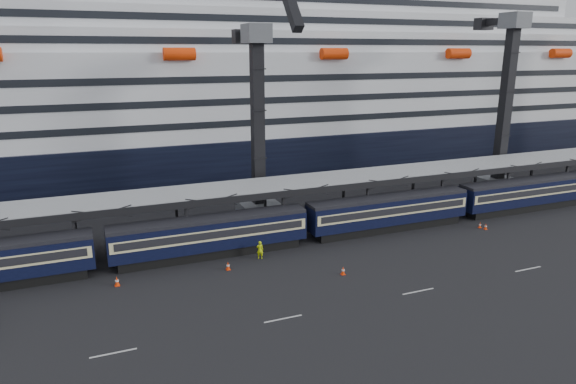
# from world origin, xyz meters

# --- Properties ---
(ground) EXTENTS (260.00, 260.00, 0.00)m
(ground) POSITION_xyz_m (0.00, 0.00, 0.00)
(ground) COLOR black
(ground) RESTS_ON ground
(train) EXTENTS (133.05, 3.00, 4.05)m
(train) POSITION_xyz_m (-4.65, 10.00, 2.20)
(train) COLOR black
(train) RESTS_ON ground
(canopy) EXTENTS (130.00, 6.25, 5.53)m
(canopy) POSITION_xyz_m (0.00, 14.00, 5.25)
(canopy) COLOR gray
(canopy) RESTS_ON ground
(cruise_ship) EXTENTS (214.09, 28.84, 34.00)m
(cruise_ship) POSITION_xyz_m (-1.08, 45.99, 12.34)
(cruise_ship) COLOR black
(cruise_ship) RESTS_ON ground
(crane_dark_near) EXTENTS (4.50, 17.75, 35.08)m
(crane_dark_near) POSITION_xyz_m (-20.00, 18.59, 11.93)
(crane_dark_near) COLOR #4C4F54
(crane_dark_near) RESTS_ON ground
(crane_dark_mid) EXTENTS (4.50, 18.24, 39.64)m
(crane_dark_mid) POSITION_xyz_m (15.00, 17.59, 13.36)
(crane_dark_mid) COLOR #4C4F54
(crane_dark_mid) RESTS_ON ground
(worker) EXTENTS (0.74, 0.59, 1.78)m
(worker) POSITION_xyz_m (-23.85, 7.50, 0.89)
(worker) COLOR #C4E00B
(worker) RESTS_ON ground
(traffic_cone_a) EXTENTS (0.43, 0.43, 0.85)m
(traffic_cone_a) POSITION_xyz_m (-36.99, 6.45, 0.42)
(traffic_cone_a) COLOR #FF3808
(traffic_cone_a) RESTS_ON ground
(traffic_cone_b) EXTENTS (0.39, 0.39, 0.78)m
(traffic_cone_b) POSITION_xyz_m (-27.39, 6.13, 0.39)
(traffic_cone_b) COLOR #FF3808
(traffic_cone_b) RESTS_ON ground
(traffic_cone_c) EXTENTS (0.38, 0.38, 0.77)m
(traffic_cone_c) POSITION_xyz_m (-18.19, 1.30, 0.38)
(traffic_cone_c) COLOR #FF3808
(traffic_cone_c) RESTS_ON ground
(traffic_cone_d) EXTENTS (0.34, 0.34, 0.67)m
(traffic_cone_d) POSITION_xyz_m (1.96, 6.64, 0.33)
(traffic_cone_d) COLOR #FF3808
(traffic_cone_d) RESTS_ON ground
(traffic_cone_e) EXTENTS (0.34, 0.34, 0.67)m
(traffic_cone_e) POSITION_xyz_m (2.19, 5.99, 0.33)
(traffic_cone_e) COLOR #FF3808
(traffic_cone_e) RESTS_ON ground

